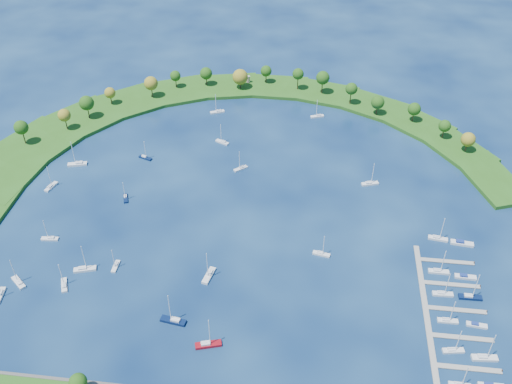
# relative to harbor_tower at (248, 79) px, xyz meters

# --- Properties ---
(ground) EXTENTS (700.00, 700.00, 0.00)m
(ground) POSITION_rel_harbor_tower_xyz_m (13.71, -120.28, -4.28)
(ground) COLOR #06173C
(ground) RESTS_ON ground
(breakwater) EXTENTS (286.74, 247.64, 2.00)m
(breakwater) POSITION_rel_harbor_tower_xyz_m (-32.62, -71.56, -3.29)
(breakwater) COLOR #265216
(breakwater) RESTS_ON ground
(breakwater_trees) EXTENTS (242.78, 93.45, 14.67)m
(breakwater_trees) POSITION_rel_harbor_tower_xyz_m (1.71, -31.00, 6.39)
(breakwater_trees) COLOR #382314
(breakwater_trees) RESTS_ON breakwater
(harbor_tower) EXTENTS (2.60, 2.60, 4.44)m
(harbor_tower) POSITION_rel_harbor_tower_xyz_m (0.00, 0.00, 0.00)
(harbor_tower) COLOR gray
(harbor_tower) RESTS_ON breakwater
(dock_system) EXTENTS (24.28, 82.00, 1.60)m
(dock_system) POSITION_rel_harbor_tower_xyz_m (99.01, -181.28, -3.92)
(dock_system) COLOR gray
(dock_system) RESTS_ON ground
(moored_boat_0) EXTENTS (4.54, 9.71, 13.78)m
(moored_boat_0) POSITION_rel_harbor_tower_xyz_m (5.60, -168.30, -3.31)
(moored_boat_0) COLOR silver
(moored_boat_0) RESTS_ON ground
(moored_boat_1) EXTENTS (8.65, 5.47, 12.35)m
(moored_boat_1) POSITION_rel_harbor_tower_xyz_m (-13.67, -36.84, -3.36)
(moored_boat_1) COLOR silver
(moored_boat_1) RESTS_ON ground
(moored_boat_2) EXTENTS (8.14, 7.38, 12.65)m
(moored_boat_2) POSITION_rel_harbor_tower_xyz_m (-70.10, -181.24, -3.35)
(moored_boat_2) COLOR silver
(moored_boat_2) RESTS_ON ground
(moored_boat_3) EXTENTS (8.79, 4.83, 12.45)m
(moored_boat_3) POSITION_rel_harbor_tower_xyz_m (73.47, -97.53, -3.36)
(moored_boat_3) COLOR silver
(moored_boat_3) RESTS_ON ground
(moored_boat_4) EXTENTS (7.17, 6.51, 11.15)m
(moored_boat_4) POSITION_rel_harbor_tower_xyz_m (8.11, -92.28, -3.39)
(moored_boat_4) COLOR silver
(moored_boat_4) RESTS_ON ground
(moored_boat_5) EXTENTS (7.66, 2.71, 11.04)m
(moored_boat_5) POSITION_rel_harbor_tower_xyz_m (-67.99, -154.74, -3.40)
(moored_boat_5) COLOR silver
(moored_boat_5) RESTS_ON ground
(moored_boat_6) EXTENTS (4.24, 7.29, 10.35)m
(moored_boat_6) POSITION_rel_harbor_tower_xyz_m (-43.49, -122.87, -3.41)
(moored_boat_6) COLOR #09173A
(moored_boat_6) RESTS_ON ground
(moored_boat_7) EXTENTS (3.61, 8.82, 12.59)m
(moored_boat_7) POSITION_rel_harbor_tower_xyz_m (-74.39, -188.68, -3.35)
(moored_boat_7) COLOR silver
(moored_boat_7) RESTS_ON ground
(moored_boat_8) EXTENTS (10.14, 4.25, 14.45)m
(moored_boat_8) POSITION_rel_harbor_tower_xyz_m (-3.40, -192.98, -3.29)
(moored_boat_8) COLOR #09173A
(moored_boat_8) RESTS_ON ground
(moored_boat_9) EXTENTS (10.20, 5.11, 14.44)m
(moored_boat_9) POSITION_rel_harbor_tower_xyz_m (-76.54, -98.55, -3.29)
(moored_boat_9) COLOR silver
(moored_boat_9) RESTS_ON ground
(moored_boat_10) EXTENTS (9.93, 5.28, 14.06)m
(moored_boat_10) POSITION_rel_harbor_tower_xyz_m (11.53, -202.12, -3.30)
(moored_boat_10) COLOR maroon
(moored_boat_10) RESTS_ON ground
(moored_boat_11) EXTENTS (5.13, 8.05, 11.51)m
(moored_boat_11) POSITION_rel_harbor_tower_xyz_m (-51.23, -180.46, -3.38)
(moored_boat_11) COLOR silver
(moored_boat_11) RESTS_ON ground
(moored_boat_12) EXTENTS (4.37, 8.44, 11.95)m
(moored_boat_12) POSITION_rel_harbor_tower_xyz_m (-82.54, -118.56, -3.37)
(moored_boat_12) COLOR silver
(moored_boat_12) RESTS_ON ground
(moored_boat_13) EXTENTS (7.70, 3.55, 10.93)m
(moored_boat_13) POSITION_rel_harbor_tower_xyz_m (50.94, -150.22, -3.40)
(moored_boat_13) COLOR silver
(moored_boat_13) RESTS_ON ground
(moored_boat_14) EXTENTS (8.02, 5.48, 11.56)m
(moored_boat_14) POSITION_rel_harbor_tower_xyz_m (-5.38, -68.96, -3.38)
(moored_boat_14) COLOR silver
(moored_boat_14) RESTS_ON ground
(moored_boat_15) EXTENTS (9.51, 5.04, 13.46)m
(moored_boat_15) POSITION_rel_harbor_tower_xyz_m (-46.15, -170.94, -3.33)
(moored_boat_15) COLOR silver
(moored_boat_15) RESTS_ON ground
(moored_boat_16) EXTENTS (7.64, 4.59, 10.86)m
(moored_boat_16) POSITION_rel_harbor_tower_xyz_m (-43.30, -88.53, -3.40)
(moored_boat_16) COLOR #09173A
(moored_boat_16) RESTS_ON ground
(moored_boat_17) EXTENTS (8.11, 4.73, 11.51)m
(moored_boat_17) POSITION_rel_harbor_tower_xyz_m (45.43, -34.94, -3.38)
(moored_boat_17) COLOR silver
(moored_boat_17) RESTS_ON ground
(moored_boat_18) EXTENTS (2.00, 6.96, 10.21)m
(moored_boat_18) POSITION_rel_harbor_tower_xyz_m (-34.00, -167.62, -3.42)
(moored_boat_18) COLOR silver
(moored_boat_18) RESTS_ON ground
(docked_boat_2) EXTENTS (8.00, 3.35, 11.41)m
(docked_boat_2) POSITION_rel_harbor_tower_xyz_m (99.24, -194.25, -3.39)
(docked_boat_2) COLOR silver
(docked_boat_2) RESTS_ON ground
(docked_boat_3) EXTENTS (9.31, 3.29, 13.42)m
(docked_boat_3) POSITION_rel_harbor_tower_xyz_m (109.71, -196.19, -3.33)
(docked_boat_3) COLOR silver
(docked_boat_3) RESTS_ON ground
(docked_boat_4) EXTENTS (7.70, 2.20, 11.30)m
(docked_boat_4) POSITION_rel_harbor_tower_xyz_m (99.24, -180.70, -3.39)
(docked_boat_4) COLOR silver
(docked_boat_4) RESTS_ON ground
(docked_boat_5) EXTENTS (7.80, 2.90, 1.55)m
(docked_boat_5) POSITION_rel_harbor_tower_xyz_m (109.70, -181.49, -3.71)
(docked_boat_5) COLOR silver
(docked_boat_5) RESTS_ON ground
(docked_boat_6) EXTENTS (8.17, 2.56, 11.90)m
(docked_boat_6) POSITION_rel_harbor_tower_xyz_m (99.23, -167.26, -3.37)
(docked_boat_6) COLOR silver
(docked_boat_6) RESTS_ON ground
(docked_boat_7) EXTENTS (9.01, 2.64, 13.20)m
(docked_boat_7) POSITION_rel_harbor_tower_xyz_m (109.71, -167.73, -3.33)
(docked_boat_7) COLOR #09173A
(docked_boat_7) RESTS_ON ground
(docked_boat_8) EXTENTS (8.41, 2.40, 12.34)m
(docked_boat_8) POSITION_rel_harbor_tower_xyz_m (99.22, -154.98, -3.36)
(docked_boat_8) COLOR silver
(docked_boat_8) RESTS_ON ground
(docked_boat_9) EXTENTS (8.69, 2.70, 1.76)m
(docked_boat_9) POSITION_rel_harbor_tower_xyz_m (109.68, -156.77, -3.63)
(docked_boat_9) COLOR silver
(docked_boat_9) RESTS_ON ground
(docked_boat_10) EXTENTS (8.69, 3.57, 12.40)m
(docked_boat_10) POSITION_rel_harbor_tower_xyz_m (101.62, -134.51, -3.36)
(docked_boat_10) COLOR silver
(docked_boat_10) RESTS_ON ground
(docked_boat_11) EXTENTS (9.98, 3.79, 1.99)m
(docked_boat_11) POSITION_rel_harbor_tower_xyz_m (111.57, -136.44, -3.55)
(docked_boat_11) COLOR silver
(docked_boat_11) RESTS_ON ground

